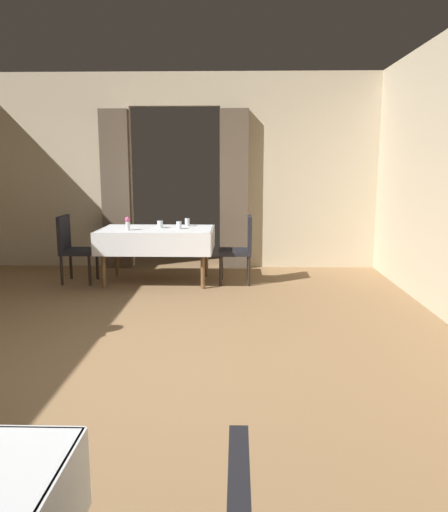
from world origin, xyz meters
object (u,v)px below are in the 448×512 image
object	(u,v)px
chair_mid_left	(73,246)
glass_mid_b	(179,225)
glass_mid_d	(160,224)
chair_mid_right	(241,246)
glass_mid_c	(187,222)
dining_table_mid	(157,235)
flower_vase_mid	(128,223)

from	to	relation	value
chair_mid_left	glass_mid_b	distance (m)	1.50
glass_mid_d	glass_mid_b	bearing A→B (deg)	-19.34
chair_mid_right	chair_mid_left	size ratio (longest dim) A/B	1.00
glass_mid_c	glass_mid_d	distance (m)	0.42
glass_mid_c	glass_mid_d	bearing A→B (deg)	-146.98
dining_table_mid	glass_mid_c	world-z (taller)	glass_mid_c
chair_mid_right	glass_mid_d	bearing A→B (deg)	175.32
glass_mid_c	glass_mid_d	world-z (taller)	glass_mid_c
chair_mid_right	glass_mid_d	xyz separation A→B (m)	(-1.12, 0.09, 0.29)
chair_mid_right	glass_mid_b	bearing A→B (deg)	-179.72
chair_mid_right	chair_mid_left	world-z (taller)	same
chair_mid_left	glass_mid_c	world-z (taller)	chair_mid_left
dining_table_mid	glass_mid_b	bearing A→B (deg)	-5.37
flower_vase_mid	glass_mid_b	bearing A→B (deg)	12.84
glass_mid_c	glass_mid_b	bearing A→B (deg)	-103.92
glass_mid_b	glass_mid_c	bearing A→B (deg)	76.08
glass_mid_b	glass_mid_d	xyz separation A→B (m)	(-0.27, 0.10, -0.00)
dining_table_mid	flower_vase_mid	distance (m)	0.44
chair_mid_left	glass_mid_d	xyz separation A→B (m)	(1.20, 0.11, 0.29)
chair_mid_left	glass_mid_b	xyz separation A→B (m)	(1.47, 0.01, 0.29)
chair_mid_right	glass_mid_d	size ratio (longest dim) A/B	9.12
flower_vase_mid	glass_mid_b	distance (m)	0.69
glass_mid_c	flower_vase_mid	bearing A→B (deg)	-147.46
chair_mid_left	glass_mid_c	xyz separation A→B (m)	(1.55, 0.34, 0.29)
chair_mid_left	glass_mid_d	world-z (taller)	chair_mid_left
dining_table_mid	chair_mid_right	distance (m)	1.17
chair_mid_right	chair_mid_left	xyz separation A→B (m)	(-2.32, -0.02, 0.00)
glass_mid_c	chair_mid_right	bearing A→B (deg)	-22.81
chair_mid_right	glass_mid_d	world-z (taller)	chair_mid_right
dining_table_mid	glass_mid_d	world-z (taller)	glass_mid_d
dining_table_mid	glass_mid_b	world-z (taller)	glass_mid_b
glass_mid_b	glass_mid_d	bearing A→B (deg)	160.66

